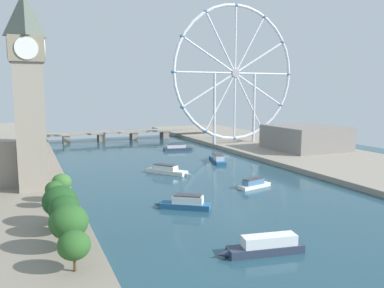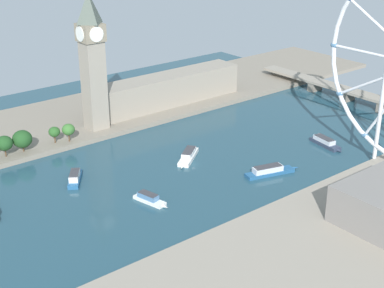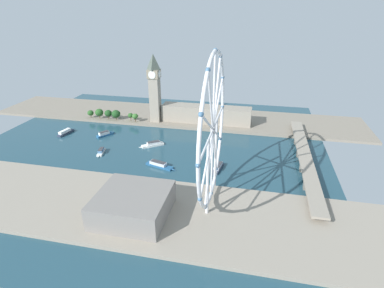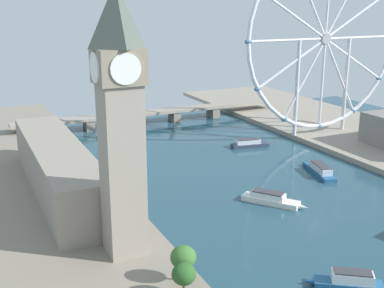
{
  "view_description": "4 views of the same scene",
  "coord_description": "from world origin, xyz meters",
  "views": [
    {
      "loc": [
        -83.87,
        -208.16,
        48.96
      ],
      "look_at": [
        14.49,
        16.44,
        14.72
      ],
      "focal_mm": 35.9,
      "sensor_mm": 36.0,
      "label": 1
    },
    {
      "loc": [
        238.85,
        -194.35,
        143.44
      ],
      "look_at": [
        -0.92,
        -0.53,
        12.87
      ],
      "focal_mm": 53.95,
      "sensor_mm": 36.0,
      "label": 2
    },
    {
      "loc": [
        295.57,
        114.57,
        148.59
      ],
      "look_at": [
        4.84,
        51.38,
        13.03
      ],
      "focal_mm": 28.82,
      "sensor_mm": 36.0,
      "label": 3
    },
    {
      "loc": [
        -126.61,
        -167.96,
        86.42
      ],
      "look_at": [
        -13.19,
        73.61,
        9.62
      ],
      "focal_mm": 46.42,
      "sensor_mm": 36.0,
      "label": 4
    }
  ],
  "objects": [
    {
      "name": "tour_boat_5",
      "position": [
        37.46,
        24.97,
        2.23
      ],
      "size": [
        14.41,
        34.03,
        5.51
      ],
      "rotation": [
        0.0,
        0.0,
        1.29
      ],
      "color": "#235684",
      "rests_on": "ground_plane"
    },
    {
      "name": "ground_plane",
      "position": [
        0.0,
        0.0,
        0.0
      ],
      "size": [
        390.35,
        390.35,
        0.0
      ],
      "primitive_type": "plane",
      "color": "#234756"
    },
    {
      "name": "tour_boat_1",
      "position": [
        -7.98,
        2.29,
        2.19
      ],
      "size": [
        21.58,
        26.52,
        5.45
      ],
      "rotation": [
        0.0,
        0.0,
        5.36
      ],
      "color": "white",
      "rests_on": "ground_plane"
    },
    {
      "name": "tour_boat_3",
      "position": [
        21.42,
        -46.78,
        1.98
      ],
      "size": [
        21.87,
        9.44,
        4.84
      ],
      "rotation": [
        0.0,
        0.0,
        0.23
      ],
      "color": "white",
      "rests_on": "ground_plane"
    },
    {
      "name": "tree_row_embankment",
      "position": [
        -73.77,
        -80.73,
        11.17
      ],
      "size": [
        13.06,
        75.7,
        13.71
      ],
      "color": "#513823",
      "rests_on": "riverbank_left"
    },
    {
      "name": "tour_boat_2",
      "position": [
        -19.31,
        -115.88,
        2.43
      ],
      "size": [
        27.79,
        9.76,
        5.68
      ],
      "rotation": [
        0.0,
        0.0,
        2.96
      ],
      "color": "#2D384C",
      "rests_on": "ground_plane"
    },
    {
      "name": "clock_tower",
      "position": [
        -81.43,
        -17.5,
        49.3
      ],
      "size": [
        15.69,
        15.69,
        89.12
      ],
      "color": "gray",
      "rests_on": "riverbank_left"
    },
    {
      "name": "parliament_block",
      "position": [
        -91.32,
        49.98,
        14.0
      ],
      "size": [
        22.0,
        118.95,
        22.0
      ],
      "primitive_type": "cube",
      "color": "gray",
      "rests_on": "riverbank_left"
    },
    {
      "name": "ferris_wheel",
      "position": [
        84.97,
        84.69,
        63.28
      ],
      "size": [
        118.02,
        3.2,
        119.05
      ],
      "color": "silver",
      "rests_on": "riverbank_right"
    },
    {
      "name": "tour_boat_0",
      "position": [
        30.34,
        82.86,
        2.16
      ],
      "size": [
        26.95,
        9.93,
        5.18
      ],
      "rotation": [
        0.0,
        0.0,
        6.12
      ],
      "color": "#2D384C",
      "rests_on": "ground_plane"
    },
    {
      "name": "riverbank_left",
      "position": [
        -110.18,
        0.0,
        1.5
      ],
      "size": [
        90.0,
        520.0,
        3.0
      ],
      "primitive_type": "cube",
      "color": "gray",
      "rests_on": "ground_plane"
    },
    {
      "name": "tour_boat_4",
      "position": [
        -24.21,
        -64.92,
        2.43
      ],
      "size": [
        22.35,
        17.36,
        6.01
      ],
      "rotation": [
        0.0,
        0.0,
        2.53
      ],
      "color": "#235684",
      "rests_on": "ground_plane"
    },
    {
      "name": "river_bridge",
      "position": [
        0.0,
        167.17,
        6.87
      ],
      "size": [
        202.35,
        13.08,
        9.13
      ],
      "color": "gray",
      "rests_on": "ground_plane"
    },
    {
      "name": "riverbank_right",
      "position": [
        110.18,
        0.0,
        1.5
      ],
      "size": [
        90.0,
        520.0,
        3.0
      ],
      "primitive_type": "cube",
      "color": "gray",
      "rests_on": "ground_plane"
    },
    {
      "name": "riverside_hall",
      "position": [
        118.79,
        30.96,
        12.21
      ],
      "size": [
        51.47,
        52.46,
        18.43
      ],
      "primitive_type": "cube",
      "color": "gray",
      "rests_on": "riverbank_right"
    }
  ]
}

